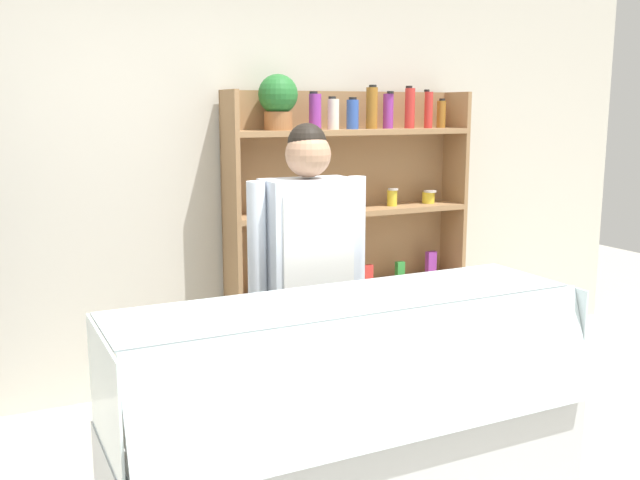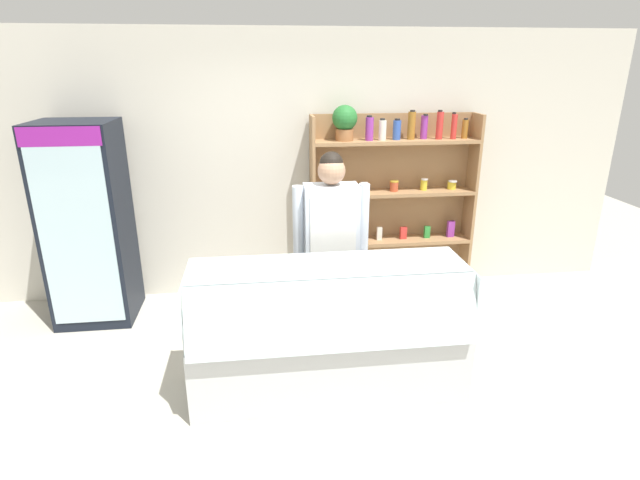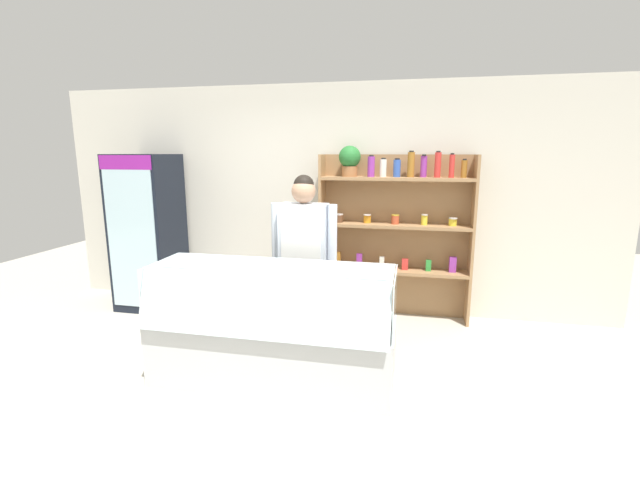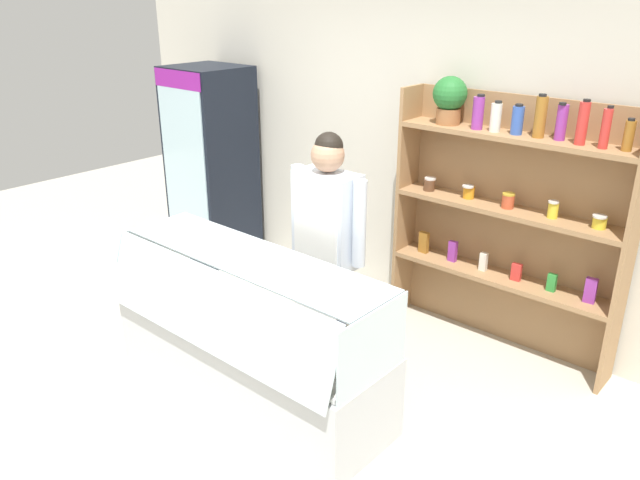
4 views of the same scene
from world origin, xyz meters
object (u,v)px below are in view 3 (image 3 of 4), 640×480
object	(u,v)px
drinks_fridge	(148,232)
shelving_unit	(391,222)
shop_clerk	(304,248)
deli_display_case	(272,346)

from	to	relation	value
drinks_fridge	shelving_unit	bearing A→B (deg)	5.57
shelving_unit	shop_clerk	bearing A→B (deg)	-125.19
shelving_unit	shop_clerk	distance (m)	1.32
shelving_unit	shop_clerk	xyz separation A→B (m)	(-0.76, -1.08, -0.10)
shelving_unit	shop_clerk	size ratio (longest dim) A/B	1.16
deli_display_case	shop_clerk	world-z (taller)	shop_clerk
shelving_unit	deli_display_case	size ratio (longest dim) A/B	0.99
drinks_fridge	shelving_unit	world-z (taller)	shelving_unit
shop_clerk	deli_display_case	bearing A→B (deg)	-100.16
drinks_fridge	deli_display_case	distance (m)	2.59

